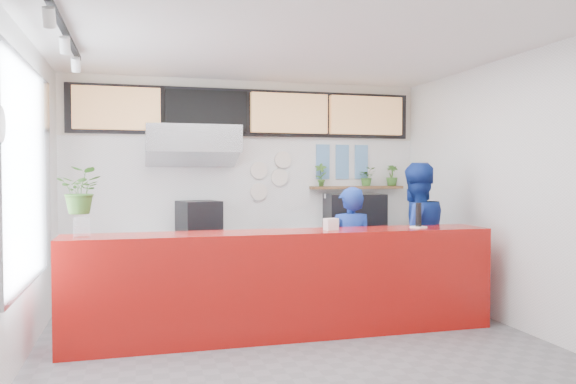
{
  "coord_description": "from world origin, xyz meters",
  "views": [
    {
      "loc": [
        -1.5,
        -5.25,
        1.7
      ],
      "look_at": [
        0.1,
        0.7,
        1.5
      ],
      "focal_mm": 35.0,
      "sensor_mm": 36.0,
      "label": 1
    }
  ],
  "objects_px": {
    "service_counter": "(286,283)",
    "espresso_machine": "(354,212)",
    "staff_center": "(350,253)",
    "staff_right": "(415,238)",
    "pepper_mill": "(418,215)",
    "panini_oven": "(199,218)"
  },
  "relations": [
    {
      "from": "service_counter",
      "to": "espresso_machine",
      "type": "xyz_separation_m",
      "value": [
        1.48,
        1.8,
        0.61
      ]
    },
    {
      "from": "service_counter",
      "to": "staff_center",
      "type": "height_order",
      "value": "staff_center"
    },
    {
      "from": "espresso_machine",
      "to": "staff_right",
      "type": "distance_m",
      "value": 1.35
    },
    {
      "from": "staff_right",
      "to": "pepper_mill",
      "type": "bearing_deg",
      "value": 61.58
    },
    {
      "from": "pepper_mill",
      "to": "staff_center",
      "type": "bearing_deg",
      "value": 142.17
    },
    {
      "from": "espresso_machine",
      "to": "staff_center",
      "type": "bearing_deg",
      "value": -108.28
    },
    {
      "from": "staff_right",
      "to": "pepper_mill",
      "type": "xyz_separation_m",
      "value": [
        -0.23,
        -0.51,
        0.33
      ]
    },
    {
      "from": "staff_center",
      "to": "panini_oven",
      "type": "bearing_deg",
      "value": -34.73
    },
    {
      "from": "staff_center",
      "to": "pepper_mill",
      "type": "xyz_separation_m",
      "value": [
        0.62,
        -0.49,
        0.47
      ]
    },
    {
      "from": "espresso_machine",
      "to": "staff_right",
      "type": "relative_size",
      "value": 0.44
    },
    {
      "from": "staff_right",
      "to": "service_counter",
      "type": "bearing_deg",
      "value": 11.49
    },
    {
      "from": "panini_oven",
      "to": "staff_right",
      "type": "bearing_deg",
      "value": -43.21
    },
    {
      "from": "staff_right",
      "to": "pepper_mill",
      "type": "distance_m",
      "value": 0.65
    },
    {
      "from": "service_counter",
      "to": "staff_right",
      "type": "relative_size",
      "value": 2.45
    },
    {
      "from": "espresso_machine",
      "to": "staff_center",
      "type": "distance_m",
      "value": 1.5
    },
    {
      "from": "panini_oven",
      "to": "espresso_machine",
      "type": "height_order",
      "value": "espresso_machine"
    },
    {
      "from": "espresso_machine",
      "to": "panini_oven",
      "type": "bearing_deg",
      "value": -174.6
    },
    {
      "from": "panini_oven",
      "to": "pepper_mill",
      "type": "relative_size",
      "value": 1.87
    },
    {
      "from": "staff_center",
      "to": "staff_right",
      "type": "bearing_deg",
      "value": -173.4
    },
    {
      "from": "espresso_machine",
      "to": "staff_center",
      "type": "relative_size",
      "value": 0.52
    },
    {
      "from": "staff_center",
      "to": "staff_right",
      "type": "height_order",
      "value": "staff_right"
    },
    {
      "from": "staff_right",
      "to": "pepper_mill",
      "type": "height_order",
      "value": "staff_right"
    }
  ]
}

